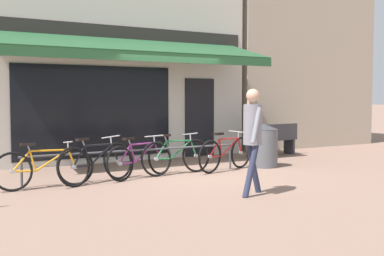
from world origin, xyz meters
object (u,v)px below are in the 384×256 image
(bicycle_red, at_px, (226,153))
(litter_bin, at_px, (264,145))
(bicycle_green, at_px, (176,156))
(bicycle_black, at_px, (96,162))
(bicycle_purple, at_px, (141,159))
(bicycle_orange, at_px, (45,168))
(park_bench, at_px, (273,139))
(pedestrian_adult, at_px, (252,129))

(bicycle_red, height_order, litter_bin, litter_bin)
(bicycle_green, bearing_deg, litter_bin, -8.38)
(bicycle_black, relative_size, bicycle_purple, 1.00)
(bicycle_orange, height_order, bicycle_black, bicycle_black)
(park_bench, bearing_deg, bicycle_black, -171.11)
(bicycle_orange, relative_size, pedestrian_adult, 1.01)
(bicycle_black, relative_size, bicycle_green, 1.01)
(bicycle_red, bearing_deg, bicycle_black, 163.29)
(bicycle_orange, bearing_deg, bicycle_green, 3.59)
(bicycle_purple, relative_size, pedestrian_adult, 0.99)
(bicycle_orange, height_order, bicycle_green, bicycle_green)
(bicycle_purple, xyz_separation_m, pedestrian_adult, (0.89, -2.46, 0.72))
(bicycle_black, relative_size, park_bench, 1.05)
(bicycle_red, bearing_deg, bicycle_orange, 164.21)
(bicycle_black, bearing_deg, litter_bin, -20.12)
(bicycle_purple, bearing_deg, bicycle_green, -17.70)
(bicycle_orange, xyz_separation_m, park_bench, (6.51, 1.61, 0.10))
(bicycle_green, distance_m, pedestrian_adult, 2.60)
(pedestrian_adult, xyz_separation_m, park_bench, (3.72, 3.91, -0.62))
(bicycle_red, bearing_deg, pedestrian_adult, -131.53)
(bicycle_orange, distance_m, bicycle_black, 0.97)
(bicycle_black, height_order, park_bench, bicycle_black)
(pedestrian_adult, height_order, litter_bin, pedestrian_adult)
(pedestrian_adult, height_order, park_bench, pedestrian_adult)
(pedestrian_adult, bearing_deg, park_bench, 38.20)
(bicycle_orange, height_order, litter_bin, litter_bin)
(bicycle_green, bearing_deg, bicycle_purple, 177.48)
(bicycle_orange, height_order, pedestrian_adult, pedestrian_adult)
(bicycle_green, xyz_separation_m, pedestrian_adult, (0.05, -2.50, 0.71))
(bicycle_purple, bearing_deg, litter_bin, -21.96)
(bicycle_purple, xyz_separation_m, bicycle_green, (0.83, 0.04, 0.01))
(pedestrian_adult, bearing_deg, bicycle_black, 119.46)
(litter_bin, bearing_deg, bicycle_orange, -178.92)
(bicycle_green, bearing_deg, bicycle_black, 178.93)
(bicycle_black, xyz_separation_m, bicycle_red, (2.92, -0.00, -0.00))
(bicycle_purple, height_order, bicycle_green, bicycle_green)
(bicycle_purple, bearing_deg, bicycle_black, 165.04)
(litter_bin, bearing_deg, bicycle_green, 177.22)
(bicycle_green, bearing_deg, park_bench, 14.94)
(bicycle_red, xyz_separation_m, park_bench, (2.62, 1.56, 0.08))
(bicycle_red, bearing_deg, bicycle_green, 156.19)
(bicycle_orange, bearing_deg, bicycle_purple, 4.08)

